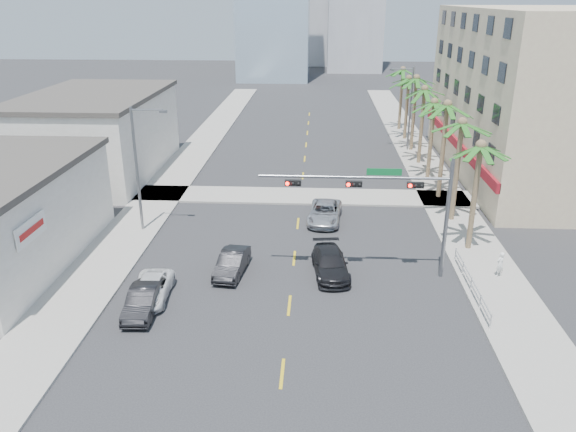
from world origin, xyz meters
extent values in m
plane|color=#262628|center=(0.00, 0.00, 0.00)|extent=(260.00, 260.00, 0.00)
cube|color=gray|center=(12.00, 20.00, 0.07)|extent=(4.00, 120.00, 0.15)
cube|color=gray|center=(-12.00, 20.00, 0.07)|extent=(4.00, 120.00, 0.15)
cube|color=gray|center=(0.00, 22.00, 0.07)|extent=(80.00, 4.00, 0.15)
cube|color=#C7AC8C|center=(22.00, 30.00, 7.50)|extent=(15.00, 28.00, 15.00)
cube|color=maroon|center=(14.40, 30.00, 3.00)|extent=(0.30, 28.00, 0.80)
cube|color=beige|center=(-19.50, 28.00, 3.60)|extent=(11.00, 18.00, 7.20)
cylinder|color=slate|center=(9.00, 8.00, 3.60)|extent=(0.24, 0.24, 7.20)
cylinder|color=slate|center=(3.50, 8.00, 6.20)|extent=(11.00, 0.16, 0.16)
cube|color=#0C662D|center=(5.20, 8.00, 6.55)|extent=(2.00, 0.05, 0.40)
cube|color=black|center=(7.00, 7.85, 5.85)|extent=(0.95, 0.28, 0.32)
sphere|color=#FF0C05|center=(6.68, 7.69, 5.85)|extent=(0.22, 0.22, 0.22)
cube|color=black|center=(3.50, 7.85, 5.85)|extent=(0.95, 0.28, 0.32)
sphere|color=#FF0C05|center=(3.18, 7.69, 5.85)|extent=(0.22, 0.22, 0.22)
cube|color=black|center=(0.00, 7.85, 5.85)|extent=(0.95, 0.28, 0.32)
sphere|color=#FF0C05|center=(-0.32, 7.69, 5.85)|extent=(0.22, 0.22, 0.22)
cylinder|color=brown|center=(11.60, 12.00, 3.60)|extent=(0.36, 0.36, 7.20)
cylinder|color=brown|center=(11.60, 17.20, 3.78)|extent=(0.36, 0.36, 7.56)
cylinder|color=brown|center=(11.60, 22.40, 3.96)|extent=(0.36, 0.36, 7.92)
cylinder|color=brown|center=(11.60, 27.60, 3.60)|extent=(0.36, 0.36, 7.20)
cylinder|color=brown|center=(11.60, 32.80, 3.78)|extent=(0.36, 0.36, 7.56)
cylinder|color=brown|center=(11.60, 38.00, 3.96)|extent=(0.36, 0.36, 7.92)
cylinder|color=brown|center=(11.60, 43.20, 3.60)|extent=(0.36, 0.36, 7.20)
cylinder|color=brown|center=(11.60, 48.40, 3.78)|extent=(0.36, 0.36, 7.56)
cylinder|color=slate|center=(-11.20, 14.00, 4.50)|extent=(0.20, 0.20, 9.00)
cylinder|color=slate|center=(-10.10, 14.00, 8.80)|extent=(2.20, 0.12, 0.12)
cube|color=slate|center=(-9.00, 14.00, 8.70)|extent=(0.50, 0.25, 0.18)
cylinder|color=slate|center=(11.20, 38.00, 4.50)|extent=(0.20, 0.20, 9.00)
cylinder|color=slate|center=(10.10, 38.00, 8.80)|extent=(2.20, 0.12, 0.12)
cube|color=slate|center=(9.00, 38.00, 8.70)|extent=(0.50, 0.25, 0.18)
cylinder|color=silver|center=(10.30, 6.00, 0.55)|extent=(0.08, 8.00, 0.08)
cylinder|color=silver|center=(10.30, 6.00, 0.90)|extent=(0.08, 8.00, 0.08)
cylinder|color=silver|center=(10.30, 2.00, 0.50)|extent=(0.08, 0.08, 1.00)
cylinder|color=silver|center=(10.30, 4.00, 0.50)|extent=(0.08, 0.08, 1.00)
cylinder|color=silver|center=(10.30, 6.00, 0.50)|extent=(0.08, 0.08, 1.00)
cylinder|color=silver|center=(10.30, 8.00, 0.50)|extent=(0.08, 0.08, 1.00)
cylinder|color=silver|center=(10.30, 10.00, 0.50)|extent=(0.08, 0.08, 1.00)
imported|color=black|center=(-7.80, 2.88, 0.68)|extent=(1.65, 4.22, 1.37)
imported|color=white|center=(-7.80, 4.31, 0.61)|extent=(2.24, 4.49, 1.22)
imported|color=black|center=(-3.71, 7.69, 0.69)|extent=(1.91, 4.32, 1.38)
imported|color=silver|center=(2.00, 16.58, 0.71)|extent=(2.81, 5.27, 1.41)
imported|color=black|center=(2.30, 7.90, 0.71)|extent=(2.57, 5.11, 1.42)
imported|color=white|center=(12.44, 7.95, 0.93)|extent=(0.68, 0.63, 1.56)
camera|label=1|loc=(1.44, -22.92, 15.87)|focal=35.00mm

